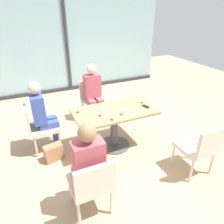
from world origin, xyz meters
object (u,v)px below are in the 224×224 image
(chair_near_window, at_px, (92,98))
(person_far_left, at_px, (43,113))
(chair_front_right, at_px, (200,147))
(wine_glass_2, at_px, (103,109))
(dining_table_main, at_px, (114,120))
(coffee_cup, at_px, (124,112))
(chair_front_left, at_px, (92,184))
(person_near_window, at_px, (93,91))
(cell_phone_on_table, at_px, (146,106))
(chair_far_left, at_px, (38,125))
(wine_glass_3, at_px, (145,96))
(person_front_left, at_px, (88,164))
(handbag_0, at_px, (54,152))
(wine_glass_1, at_px, (80,105))
(wine_glass_0, at_px, (115,112))

(chair_near_window, xyz_separation_m, person_far_left, (-1.12, -0.70, 0.20))
(chair_front_right, xyz_separation_m, wine_glass_2, (-1.08, 1.05, 0.37))
(dining_table_main, relative_size, coffee_cup, 15.43)
(dining_table_main, xyz_separation_m, chair_front_right, (0.83, -1.16, -0.04))
(chair_near_window, relative_size, chair_front_left, 1.00)
(chair_near_window, xyz_separation_m, person_near_window, (-0.00, -0.11, 0.20))
(cell_phone_on_table, bearing_deg, chair_far_left, 149.09)
(chair_front_left, height_order, wine_glass_2, wine_glass_2)
(dining_table_main, bearing_deg, person_far_left, 157.97)
(person_near_window, xyz_separation_m, wine_glass_3, (0.62, -1.01, 0.16))
(chair_front_right, height_order, cell_phone_on_table, chair_front_right)
(person_near_window, relative_size, person_front_left, 1.00)
(person_far_left, xyz_separation_m, cell_phone_on_table, (1.68, -0.55, 0.03))
(dining_table_main, height_order, person_far_left, person_far_left)
(chair_far_left, distance_m, wine_glass_3, 1.93)
(dining_table_main, relative_size, chair_front_right, 1.60)
(person_far_left, bearing_deg, chair_front_right, -39.56)
(chair_front_left, bearing_deg, person_front_left, 90.00)
(person_near_window, bearing_deg, chair_front_right, -69.39)
(person_far_left, bearing_deg, chair_front_left, -79.75)
(person_front_left, height_order, handbag_0, person_front_left)
(person_far_left, xyz_separation_m, coffee_cup, (1.20, -0.66, 0.08))
(chair_far_left, bearing_deg, cell_phone_on_table, -17.20)
(person_far_left, xyz_separation_m, wine_glass_3, (1.74, -0.41, 0.16))
(cell_phone_on_table, height_order, handbag_0, cell_phone_on_table)
(chair_near_window, xyz_separation_m, coffee_cup, (0.08, -1.36, 0.28))
(chair_near_window, distance_m, wine_glass_2, 1.34)
(wine_glass_2, relative_size, handbag_0, 0.62)
(wine_glass_1, distance_m, coffee_cup, 0.73)
(wine_glass_0, bearing_deg, person_front_left, -132.86)
(person_far_left, distance_m, wine_glass_3, 1.80)
(person_far_left, relative_size, wine_glass_0, 6.81)
(chair_near_window, bearing_deg, person_near_window, -90.00)
(chair_front_right, xyz_separation_m, person_near_window, (-0.83, 2.20, 0.20))
(wine_glass_3, relative_size, cell_phone_on_table, 1.28)
(chair_far_left, distance_m, chair_front_left, 1.66)
(wine_glass_0, relative_size, handbag_0, 0.62)
(dining_table_main, distance_m, chair_near_window, 1.16)
(chair_front_right, distance_m, cell_phone_on_table, 1.12)
(person_far_left, relative_size, wine_glass_2, 6.81)
(coffee_cup, height_order, handbag_0, coffee_cup)
(person_near_window, bearing_deg, person_front_left, -111.59)
(chair_front_right, height_order, wine_glass_3, wine_glass_3)
(person_far_left, height_order, wine_glass_1, person_far_left)
(person_near_window, height_order, wine_glass_0, person_near_window)
(wine_glass_0, xyz_separation_m, coffee_cup, (0.21, 0.09, -0.09))
(chair_far_left, xyz_separation_m, wine_glass_3, (1.85, -0.41, 0.37))
(chair_near_window, distance_m, chair_front_left, 2.46)
(chair_near_window, bearing_deg, person_front_left, -110.61)
(dining_table_main, xyz_separation_m, person_front_left, (-0.83, -1.05, 0.16))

